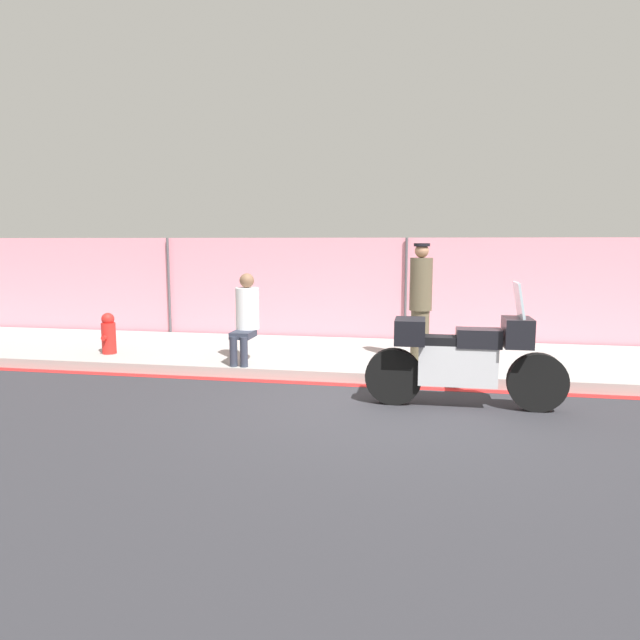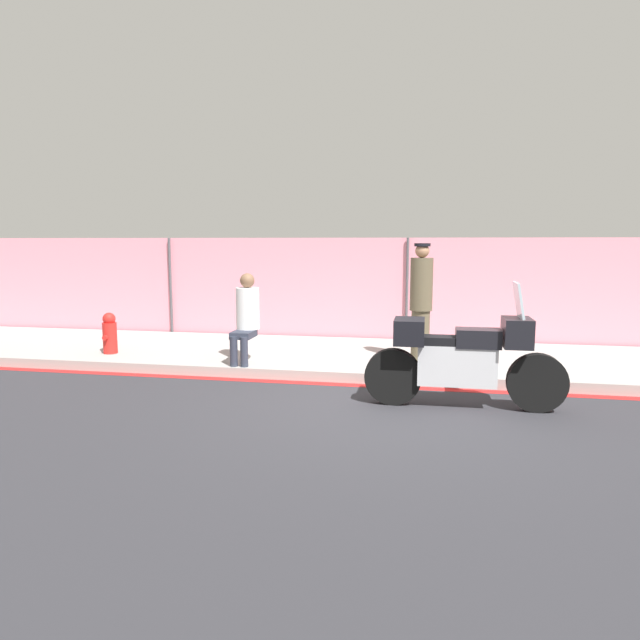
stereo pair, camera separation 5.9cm
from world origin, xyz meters
name	(u,v)px [view 1 (the left image)]	position (x,y,z in m)	size (l,w,h in m)	color
ground_plane	(393,406)	(0.00, 0.00, 0.00)	(120.00, 120.00, 0.00)	#2D2D33
sidewalk	(401,359)	(0.00, 2.50, 0.08)	(35.28, 2.97, 0.15)	#9E9E99
curb_paint_stripe	(396,387)	(0.00, 0.93, 0.00)	(35.28, 0.18, 0.01)	red
storefront_fence	(406,293)	(0.00, 4.08, 1.03)	(33.51, 0.17, 2.06)	pink
motorcycle	(463,357)	(0.82, 0.10, 0.62)	(2.38, 0.51, 1.53)	black
officer_standing	(421,301)	(0.29, 1.99, 1.09)	(0.34, 0.34, 1.81)	brown
person_seated_on_curb	(246,313)	(-2.33, 1.50, 0.91)	(0.36, 0.69, 1.36)	#2D3342
fire_hydrant	(109,334)	(-4.76, 1.68, 0.49)	(0.23, 0.29, 0.68)	red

